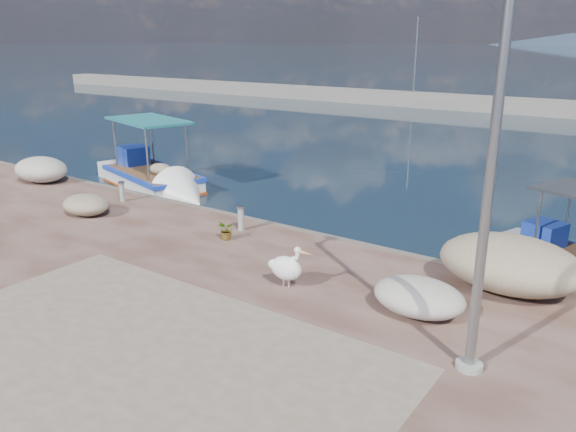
# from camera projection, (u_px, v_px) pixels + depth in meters

# --- Properties ---
(ground) EXTENTS (1400.00, 1400.00, 0.00)m
(ground) POSITION_uv_depth(u_px,v_px,m) (186.00, 318.00, 12.00)
(ground) COLOR #162635
(ground) RESTS_ON ground
(quay_patch) EXTENTS (9.00, 7.00, 0.01)m
(quay_patch) POSITION_uv_depth(u_px,v_px,m) (94.00, 379.00, 8.96)
(quay_patch) COLOR gray
(quay_patch) RESTS_ON quay
(breakwater) EXTENTS (120.00, 2.20, 7.50)m
(breakwater) POSITION_uv_depth(u_px,v_px,m) (560.00, 109.00, 42.99)
(breakwater) COLOR gray
(breakwater) RESTS_ON ground
(boat_left) EXTENTS (6.93, 3.86, 3.17)m
(boat_left) POSITION_uv_depth(u_px,v_px,m) (152.00, 180.00, 22.59)
(boat_left) COLOR white
(boat_left) RESTS_ON ground
(pelican) EXTENTS (1.03, 0.59, 0.98)m
(pelican) POSITION_uv_depth(u_px,v_px,m) (287.00, 267.00, 12.16)
(pelican) COLOR tan
(pelican) RESTS_ON quay
(lamp_post) EXTENTS (0.44, 0.96, 7.00)m
(lamp_post) POSITION_uv_depth(u_px,v_px,m) (491.00, 173.00, 8.28)
(lamp_post) COLOR gray
(lamp_post) RESTS_ON quay
(bollard_near) EXTENTS (0.23, 0.23, 0.71)m
(bollard_near) POSITION_uv_depth(u_px,v_px,m) (241.00, 217.00, 15.85)
(bollard_near) COLOR gray
(bollard_near) RESTS_ON quay
(bollard_far) EXTENTS (0.22, 0.22, 0.68)m
(bollard_far) POSITION_uv_depth(u_px,v_px,m) (122.00, 191.00, 18.68)
(bollard_far) COLOR gray
(bollard_far) RESTS_ON quay
(potted_plant) EXTENTS (0.60, 0.56, 0.53)m
(potted_plant) POSITION_uv_depth(u_px,v_px,m) (227.00, 230.00, 15.11)
(potted_plant) COLOR #33722D
(potted_plant) RESTS_ON quay
(net_pile_a) EXTENTS (2.29, 1.66, 0.94)m
(net_pile_a) POSITION_uv_depth(u_px,v_px,m) (41.00, 169.00, 21.27)
(net_pile_a) COLOR beige
(net_pile_a) RESTS_ON quay
(net_pile_c) EXTENTS (3.02, 2.16, 1.19)m
(net_pile_c) POSITION_uv_depth(u_px,v_px,m) (510.00, 264.00, 12.02)
(net_pile_c) COLOR tan
(net_pile_c) RESTS_ON quay
(net_pile_b) EXTENTS (1.60, 1.25, 0.62)m
(net_pile_b) POSITION_uv_depth(u_px,v_px,m) (86.00, 205.00, 17.30)
(net_pile_b) COLOR tan
(net_pile_b) RESTS_ON quay
(net_pile_d) EXTENTS (1.84, 1.38, 0.69)m
(net_pile_d) POSITION_uv_depth(u_px,v_px,m) (419.00, 297.00, 11.04)
(net_pile_d) COLOR beige
(net_pile_d) RESTS_ON quay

